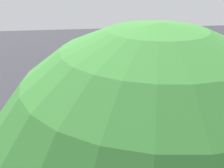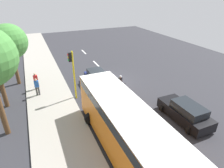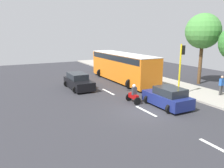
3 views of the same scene
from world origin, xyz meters
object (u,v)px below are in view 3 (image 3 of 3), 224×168
city_bus (122,65)px  motorcycle (133,95)px  traffic_light_corner (181,63)px  car_black (78,82)px  street_tree_center (203,31)px  car_dark_blue (167,98)px  pedestrian_by_tree (221,85)px

city_bus → motorcycle: size_ratio=7.19×
motorcycle → traffic_light_corner: bearing=-2.1°
car_black → traffic_light_corner: bearing=-43.8°
street_tree_center → car_dark_blue: bearing=-151.2°
car_black → street_tree_center: bearing=-17.1°
car_black → car_dark_blue: bearing=-64.3°
pedestrian_by_tree → traffic_light_corner: 4.01m
city_bus → motorcycle: bearing=-113.6°
motorcycle → street_tree_center: (10.12, 2.65, 4.92)m
pedestrian_by_tree → car_dark_blue: bearing=-179.8°
traffic_light_corner → city_bus: bearing=99.5°
city_bus → pedestrian_by_tree: size_ratio=6.51×
city_bus → traffic_light_corner: bearing=-80.5°
car_dark_blue → street_tree_center: size_ratio=0.52×
car_black → street_tree_center: (12.42, -3.82, 4.85)m
car_dark_blue → traffic_light_corner: traffic_light_corner is taller
car_dark_blue → city_bus: size_ratio=0.35×
traffic_light_corner → street_tree_center: 6.73m
car_dark_blue → car_black: same height
car_black → traffic_light_corner: (6.91, -6.63, 2.22)m
city_bus → traffic_light_corner: 7.91m
car_dark_blue → motorcycle: (-1.75, 1.95, -0.07)m
motorcycle → traffic_light_corner: traffic_light_corner is taller
car_black → city_bus: size_ratio=0.40×
traffic_light_corner → car_dark_blue: bearing=-148.1°
traffic_light_corner → street_tree_center: size_ratio=0.61×
car_black → pedestrian_by_tree: 13.05m
city_bus → street_tree_center: bearing=-35.8°
car_black → pedestrian_by_tree: bearing=-40.0°
car_dark_blue → city_bus: 9.69m
street_tree_center → traffic_light_corner: bearing=-152.9°
car_dark_blue → street_tree_center: street_tree_center is taller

